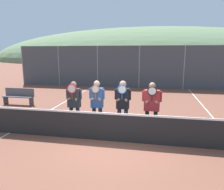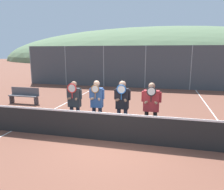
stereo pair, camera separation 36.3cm
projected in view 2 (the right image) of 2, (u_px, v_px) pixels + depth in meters
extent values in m
plane|color=brown|center=(112.00, 141.00, 6.78)|extent=(120.00, 120.00, 0.00)
ellipsoid|color=#5B7551|center=(161.00, 61.00, 62.09)|extent=(93.72, 52.06, 18.22)
cube|color=#9EA3A8|center=(152.00, 63.00, 23.29)|extent=(14.75, 5.00, 2.89)
cube|color=#4C4C51|center=(153.00, 48.00, 22.97)|extent=(15.25, 5.50, 0.36)
cylinder|color=gray|center=(31.00, 65.00, 18.49)|extent=(0.06, 0.06, 3.13)
cylinder|color=gray|center=(66.00, 66.00, 17.73)|extent=(0.06, 0.06, 3.13)
cylinder|color=gray|center=(104.00, 66.00, 16.97)|extent=(0.06, 0.06, 3.13)
cylinder|color=gray|center=(145.00, 67.00, 16.21)|extent=(0.06, 0.06, 3.13)
cylinder|color=gray|center=(191.00, 68.00, 15.45)|extent=(0.06, 0.06, 3.13)
cube|color=#42474C|center=(145.00, 67.00, 16.21)|extent=(19.34, 0.02, 3.13)
cube|color=black|center=(112.00, 128.00, 6.69)|extent=(9.61, 0.02, 0.86)
cube|color=white|center=(112.00, 114.00, 6.60)|extent=(9.61, 0.03, 0.06)
cube|color=white|center=(54.00, 109.00, 10.49)|extent=(0.05, 16.00, 0.01)
cube|color=white|center=(218.00, 121.00, 8.77)|extent=(0.05, 16.00, 0.01)
cylinder|color=#232838|center=(72.00, 118.00, 7.78)|extent=(0.13, 0.13, 0.83)
cylinder|color=#232838|center=(78.00, 118.00, 7.72)|extent=(0.13, 0.13, 0.83)
cube|color=#282D33|center=(74.00, 97.00, 7.60)|extent=(0.43, 0.22, 0.66)
sphere|color=#997056|center=(74.00, 84.00, 7.51)|extent=(0.20, 0.20, 0.20)
cylinder|color=#282D33|center=(68.00, 94.00, 7.64)|extent=(0.08, 0.08, 0.32)
cylinder|color=#282D33|center=(81.00, 94.00, 7.52)|extent=(0.08, 0.08, 0.32)
cylinder|color=#997056|center=(70.00, 98.00, 7.55)|extent=(0.16, 0.27, 0.08)
cylinder|color=#997056|center=(76.00, 99.00, 7.50)|extent=(0.16, 0.27, 0.08)
cylinder|color=red|center=(72.00, 95.00, 7.41)|extent=(0.03, 0.03, 0.20)
torus|color=red|center=(72.00, 88.00, 7.36)|extent=(0.33, 0.04, 0.33)
cylinder|color=silver|center=(72.00, 88.00, 7.36)|extent=(0.27, 0.00, 0.27)
cylinder|color=#232838|center=(94.00, 119.00, 7.62)|extent=(0.13, 0.13, 0.85)
cylinder|color=#232838|center=(100.00, 119.00, 7.57)|extent=(0.13, 0.13, 0.85)
cube|color=#335693|center=(97.00, 98.00, 7.45)|extent=(0.40, 0.22, 0.68)
sphere|color=tan|center=(97.00, 84.00, 7.35)|extent=(0.21, 0.21, 0.21)
cylinder|color=#335693|center=(90.00, 93.00, 7.47)|extent=(0.08, 0.08, 0.33)
cylinder|color=#335693|center=(103.00, 94.00, 7.37)|extent=(0.08, 0.08, 0.33)
cylinder|color=tan|center=(93.00, 98.00, 7.39)|extent=(0.16, 0.27, 0.08)
cylinder|color=tan|center=(99.00, 99.00, 7.34)|extent=(0.16, 0.27, 0.08)
cylinder|color=#936033|center=(95.00, 96.00, 7.25)|extent=(0.03, 0.03, 0.20)
torus|color=#936033|center=(95.00, 89.00, 7.21)|extent=(0.28, 0.03, 0.28)
cylinder|color=silver|center=(95.00, 89.00, 7.21)|extent=(0.23, 0.00, 0.23)
cylinder|color=#232838|center=(119.00, 121.00, 7.39)|extent=(0.13, 0.13, 0.86)
cylinder|color=#232838|center=(125.00, 121.00, 7.34)|extent=(0.13, 0.13, 0.86)
cube|color=black|center=(122.00, 99.00, 7.21)|extent=(0.42, 0.22, 0.68)
sphere|color=#997056|center=(122.00, 84.00, 7.12)|extent=(0.23, 0.23, 0.23)
cylinder|color=black|center=(115.00, 94.00, 7.24)|extent=(0.08, 0.08, 0.34)
cylinder|color=black|center=(129.00, 95.00, 7.13)|extent=(0.08, 0.08, 0.34)
cylinder|color=#997056|center=(119.00, 99.00, 7.15)|extent=(0.16, 0.27, 0.08)
cylinder|color=#997056|center=(125.00, 100.00, 7.10)|extent=(0.16, 0.27, 0.08)
cylinder|color=#1E5BAD|center=(121.00, 97.00, 7.02)|extent=(0.03, 0.03, 0.20)
torus|color=#1E5BAD|center=(121.00, 89.00, 6.97)|extent=(0.31, 0.03, 0.31)
cylinder|color=silver|center=(121.00, 89.00, 6.97)|extent=(0.25, 0.00, 0.25)
cylinder|color=black|center=(146.00, 123.00, 7.15)|extent=(0.13, 0.13, 0.85)
cylinder|color=black|center=(155.00, 124.00, 7.08)|extent=(0.13, 0.13, 0.85)
cube|color=maroon|center=(151.00, 101.00, 6.96)|extent=(0.50, 0.22, 0.68)
sphere|color=#997056|center=(152.00, 86.00, 6.87)|extent=(0.21, 0.21, 0.21)
cylinder|color=maroon|center=(143.00, 96.00, 7.00)|extent=(0.08, 0.08, 0.33)
cylinder|color=maroon|center=(160.00, 97.00, 6.87)|extent=(0.08, 0.08, 0.33)
cylinder|color=#997056|center=(147.00, 102.00, 6.91)|extent=(0.16, 0.27, 0.08)
cylinder|color=#997056|center=(155.00, 102.00, 6.85)|extent=(0.16, 0.27, 0.08)
cylinder|color=black|center=(151.00, 99.00, 6.77)|extent=(0.03, 0.03, 0.20)
torus|color=black|center=(151.00, 91.00, 6.72)|extent=(0.30, 0.03, 0.30)
cylinder|color=silver|center=(151.00, 91.00, 6.72)|extent=(0.25, 0.00, 0.25)
cube|color=black|center=(89.00, 74.00, 19.82)|extent=(4.23, 1.77, 0.80)
cube|color=#2D3842|center=(89.00, 66.00, 19.67)|extent=(2.32, 1.62, 0.66)
cylinder|color=black|center=(100.00, 80.00, 18.71)|extent=(0.60, 0.16, 0.60)
cylinder|color=black|center=(106.00, 78.00, 20.43)|extent=(0.60, 0.16, 0.60)
cylinder|color=black|center=(71.00, 79.00, 19.36)|extent=(0.60, 0.16, 0.60)
cylinder|color=black|center=(79.00, 77.00, 21.08)|extent=(0.60, 0.16, 0.60)
cube|color=#285638|center=(146.00, 76.00, 18.58)|extent=(4.72, 1.81, 0.76)
cube|color=#2D3842|center=(146.00, 67.00, 18.44)|extent=(2.60, 1.66, 0.63)
cylinder|color=black|center=(164.00, 82.00, 17.42)|extent=(0.60, 0.16, 0.60)
cylinder|color=black|center=(164.00, 79.00, 19.18)|extent=(0.60, 0.16, 0.60)
cylinder|color=black|center=(126.00, 81.00, 18.14)|extent=(0.60, 0.16, 0.60)
cylinder|color=black|center=(130.00, 78.00, 19.90)|extent=(0.60, 0.16, 0.60)
cube|color=black|center=(212.00, 77.00, 17.61)|extent=(4.37, 1.88, 0.80)
cube|color=#2D3842|center=(213.00, 68.00, 17.46)|extent=(2.40, 1.73, 0.65)
cylinder|color=black|center=(194.00, 83.00, 17.11)|extent=(0.60, 0.16, 0.60)
cylinder|color=black|center=(192.00, 80.00, 18.93)|extent=(0.60, 0.16, 0.60)
cube|color=#515156|center=(24.00, 96.00, 11.54)|extent=(1.64, 0.36, 0.05)
cube|color=#515156|center=(25.00, 91.00, 11.65)|extent=(1.64, 0.04, 0.40)
cube|color=#333338|center=(12.00, 99.00, 11.76)|extent=(0.06, 0.32, 0.40)
cube|color=#333338|center=(36.00, 101.00, 11.41)|extent=(0.06, 0.32, 0.40)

